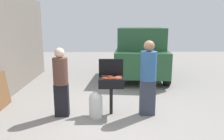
# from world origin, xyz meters

# --- Properties ---
(ground_plane) EXTENTS (24.00, 24.00, 0.00)m
(ground_plane) POSITION_xyz_m (0.00, 0.00, 0.00)
(ground_plane) COLOR gray
(bbq_grill) EXTENTS (0.60, 0.44, 0.92)m
(bbq_grill) POSITION_xyz_m (-0.12, -0.02, 0.77)
(bbq_grill) COLOR black
(bbq_grill) RESTS_ON ground
(grill_lid_open) EXTENTS (0.60, 0.05, 0.42)m
(grill_lid_open) POSITION_xyz_m (-0.12, 0.20, 1.13)
(grill_lid_open) COLOR black
(grill_lid_open) RESTS_ON bbq_grill
(hot_dog_0) EXTENTS (0.13, 0.03, 0.03)m
(hot_dog_0) POSITION_xyz_m (-0.14, 0.02, 0.93)
(hot_dog_0) COLOR #AD4228
(hot_dog_0) RESTS_ON bbq_grill
(hot_dog_1) EXTENTS (0.13, 0.03, 0.03)m
(hot_dog_1) POSITION_xyz_m (-0.29, 0.10, 0.93)
(hot_dog_1) COLOR #B74C33
(hot_dog_1) RESTS_ON bbq_grill
(hot_dog_2) EXTENTS (0.13, 0.04, 0.03)m
(hot_dog_2) POSITION_xyz_m (-0.10, -0.05, 0.93)
(hot_dog_2) COLOR #AD4228
(hot_dog_2) RESTS_ON bbq_grill
(hot_dog_3) EXTENTS (0.13, 0.03, 0.03)m
(hot_dog_3) POSITION_xyz_m (-0.09, -0.14, 0.93)
(hot_dog_3) COLOR #AD4228
(hot_dog_3) RESTS_ON bbq_grill
(hot_dog_4) EXTENTS (0.13, 0.04, 0.03)m
(hot_dog_4) POSITION_xyz_m (-0.20, -0.18, 0.93)
(hot_dog_4) COLOR #AD4228
(hot_dog_4) RESTS_ON bbq_grill
(hot_dog_5) EXTENTS (0.13, 0.03, 0.03)m
(hot_dog_5) POSITION_xyz_m (-0.25, -0.05, 0.93)
(hot_dog_5) COLOR #AD4228
(hot_dog_5) RESTS_ON bbq_grill
(hot_dog_6) EXTENTS (0.13, 0.03, 0.03)m
(hot_dog_6) POSITION_xyz_m (0.07, -0.11, 0.93)
(hot_dog_6) COLOR #B74C33
(hot_dog_6) RESTS_ON bbq_grill
(hot_dog_7) EXTENTS (0.13, 0.03, 0.03)m
(hot_dog_7) POSITION_xyz_m (-0.15, 0.11, 0.93)
(hot_dog_7) COLOR #AD4228
(hot_dog_7) RESTS_ON bbq_grill
(hot_dog_8) EXTENTS (0.13, 0.04, 0.03)m
(hot_dog_8) POSITION_xyz_m (-0.29, -0.12, 0.93)
(hot_dog_8) COLOR #B74C33
(hot_dog_8) RESTS_ON bbq_grill
(hot_dog_9) EXTENTS (0.13, 0.03, 0.03)m
(hot_dog_9) POSITION_xyz_m (-0.14, 0.05, 0.93)
(hot_dog_9) COLOR #AD4228
(hot_dog_9) RESTS_ON bbq_grill
(hot_dog_10) EXTENTS (0.13, 0.04, 0.03)m
(hot_dog_10) POSITION_xyz_m (0.02, -0.03, 0.93)
(hot_dog_10) COLOR #C6593D
(hot_dog_10) RESTS_ON bbq_grill
(hot_dog_11) EXTENTS (0.13, 0.04, 0.03)m
(hot_dog_11) POSITION_xyz_m (-0.05, -0.09, 0.93)
(hot_dog_11) COLOR #AD4228
(hot_dog_11) RESTS_ON bbq_grill
(hot_dog_12) EXTENTS (0.13, 0.03, 0.03)m
(hot_dog_12) POSITION_xyz_m (0.07, 0.05, 0.93)
(hot_dog_12) COLOR #C6593D
(hot_dog_12) RESTS_ON bbq_grill
(hot_dog_13) EXTENTS (0.13, 0.03, 0.03)m
(hot_dog_13) POSITION_xyz_m (0.05, -0.17, 0.93)
(hot_dog_13) COLOR #C6593D
(hot_dog_13) RESTS_ON bbq_grill
(hot_dog_14) EXTENTS (0.13, 0.04, 0.03)m
(hot_dog_14) POSITION_xyz_m (0.07, -0.08, 0.93)
(hot_dog_14) COLOR #AD4228
(hot_dog_14) RESTS_ON bbq_grill
(hot_dog_15) EXTENTS (0.13, 0.03, 0.03)m
(hot_dog_15) POSITION_xyz_m (0.06, 0.02, 0.93)
(hot_dog_15) COLOR #AD4228
(hot_dog_15) RESTS_ON bbq_grill
(propane_tank) EXTENTS (0.32, 0.32, 0.62)m
(propane_tank) POSITION_xyz_m (-0.49, -0.20, 0.32)
(propane_tank) COLOR silver
(propane_tank) RESTS_ON ground
(person_left) EXTENTS (0.35, 0.35, 1.65)m
(person_left) POSITION_xyz_m (-1.30, -0.12, 0.89)
(person_left) COLOR black
(person_left) RESTS_ON ground
(person_right) EXTENTS (0.38, 0.38, 1.81)m
(person_right) POSITION_xyz_m (0.76, -0.08, 0.98)
(person_right) COLOR #333847
(person_right) RESTS_ON ground
(parked_minivan) EXTENTS (2.41, 4.58, 2.02)m
(parked_minivan) POSITION_xyz_m (1.18, 4.07, 1.03)
(parked_minivan) COLOR #234C2D
(parked_minivan) RESTS_ON ground
(leaning_board) EXTENTS (0.14, 0.90, 0.92)m
(leaning_board) POSITION_xyz_m (-3.01, 0.43, 0.46)
(leaning_board) COLOR brown
(leaning_board) RESTS_ON ground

